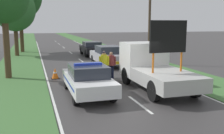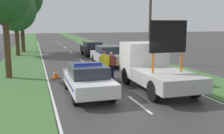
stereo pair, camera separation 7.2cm
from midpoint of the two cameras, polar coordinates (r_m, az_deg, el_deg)
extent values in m
plane|color=#3D3A3A|center=(12.24, 3.16, -6.12)|extent=(160.00, 160.00, 0.00)
cube|color=silver|center=(10.93, 5.82, -8.06)|extent=(0.12, 2.47, 0.01)
cube|color=silver|center=(17.10, -2.84, -1.60)|extent=(0.12, 2.47, 0.01)
cube|color=silver|center=(23.55, -6.81, 1.41)|extent=(0.12, 2.47, 0.01)
cube|color=silver|center=(30.10, -9.07, 3.11)|extent=(0.12, 2.47, 0.01)
cube|color=silver|center=(36.70, -10.52, 4.20)|extent=(0.12, 2.47, 0.01)
cube|color=silver|center=(43.32, -11.53, 4.96)|extent=(0.12, 2.47, 0.01)
cube|color=silver|center=(49.96, -12.28, 5.51)|extent=(0.12, 2.47, 0.01)
cube|color=silver|center=(22.93, -14.98, 0.93)|extent=(0.10, 55.36, 0.01)
cube|color=silver|center=(24.09, 1.20, 1.66)|extent=(0.10, 55.36, 0.01)
cube|color=#427038|center=(31.25, -18.83, 2.97)|extent=(3.37, 120.00, 0.03)
cube|color=#427038|center=(32.57, -0.40, 3.73)|extent=(3.37, 120.00, 0.03)
cube|color=white|center=(12.21, -5.48, -3.18)|extent=(1.81, 4.47, 0.56)
cube|color=#282D38|center=(11.97, -5.39, -0.80)|extent=(1.59, 2.05, 0.52)
cylinder|color=black|center=(13.49, -9.91, -3.28)|extent=(0.24, 0.68, 0.68)
cylinder|color=black|center=(13.75, -3.41, -2.90)|extent=(0.24, 0.68, 0.68)
cylinder|color=black|center=(10.82, -8.08, -6.42)|extent=(0.24, 0.68, 0.68)
cylinder|color=black|center=(11.16, -0.06, -5.83)|extent=(0.24, 0.68, 0.68)
cube|color=#1E38C6|center=(11.92, -5.42, 0.66)|extent=(1.27, 0.24, 0.10)
cube|color=#193399|center=(12.20, -5.48, -3.05)|extent=(1.82, 3.66, 0.10)
cube|color=black|center=(14.41, -7.28, -1.48)|extent=(0.99, 0.08, 0.34)
cube|color=white|center=(14.55, 6.72, 1.80)|extent=(2.24, 1.74, 1.80)
cube|color=#232833|center=(15.29, 5.47, 3.41)|extent=(1.90, 0.04, 0.79)
cube|color=#B2B2AD|center=(12.29, 11.67, -2.54)|extent=(2.24, 3.61, 0.63)
cylinder|color=#D16619|center=(11.83, 8.75, 0.85)|extent=(0.09, 0.09, 0.90)
cylinder|color=#D16619|center=(12.51, 14.66, 1.12)|extent=(0.09, 0.09, 0.90)
cube|color=black|center=(12.04, 11.98, 6.50)|extent=(1.79, 0.12, 1.44)
cylinder|color=black|center=(14.34, 2.99, -1.92)|extent=(0.24, 0.91, 0.91)
cylinder|color=black|center=(15.12, 10.12, -1.46)|extent=(0.24, 0.91, 0.91)
cylinder|color=black|center=(11.28, 8.89, -5.17)|extent=(0.24, 0.91, 0.91)
cylinder|color=black|center=(12.27, 17.35, -4.31)|extent=(0.24, 0.91, 0.91)
cylinder|color=black|center=(15.84, -6.78, -1.16)|extent=(0.07, 0.07, 0.76)
cylinder|color=black|center=(16.47, 2.07, -0.69)|extent=(0.07, 0.07, 0.76)
cube|color=yellow|center=(15.75, -7.00, 0.51)|extent=(0.54, 0.08, 0.18)
cube|color=black|center=(15.85, -5.09, 0.60)|extent=(0.54, 0.08, 0.18)
cube|color=yellow|center=(15.96, -3.21, 0.69)|extent=(0.54, 0.08, 0.18)
cube|color=black|center=(16.10, -1.35, 0.77)|extent=(0.54, 0.08, 0.18)
cube|color=yellow|center=(16.25, 0.47, 0.86)|extent=(0.54, 0.08, 0.18)
cube|color=black|center=(16.41, 2.26, 0.94)|extent=(0.54, 0.08, 0.18)
cylinder|color=#191E38|center=(15.28, -2.19, -1.32)|extent=(0.16, 0.16, 0.85)
cylinder|color=#191E38|center=(15.32, -1.55, -1.29)|extent=(0.16, 0.16, 0.85)
cylinder|color=yellow|center=(15.18, -1.88, 1.46)|extent=(0.39, 0.39, 0.64)
cylinder|color=yellow|center=(15.12, -2.77, 1.30)|extent=(0.13, 0.13, 0.54)
cylinder|color=yellow|center=(15.25, -1.00, 1.37)|extent=(0.13, 0.13, 0.54)
sphere|color=#A57A5B|center=(15.13, -1.89, 3.06)|extent=(0.22, 0.22, 0.22)
cylinder|color=#141933|center=(15.12, -1.89, 3.29)|extent=(0.25, 0.25, 0.05)
cylinder|color=#191E38|center=(15.72, -0.60, -1.09)|extent=(0.15, 0.15, 0.80)
cylinder|color=#191E38|center=(15.77, -0.02, -1.06)|extent=(0.15, 0.15, 0.80)
cylinder|color=maroon|center=(15.63, -0.31, 1.46)|extent=(0.37, 0.37, 0.60)
cylinder|color=maroon|center=(15.57, -1.12, 1.31)|extent=(0.12, 0.12, 0.51)
cylinder|color=maroon|center=(15.70, 0.49, 1.38)|extent=(0.12, 0.12, 0.51)
sphere|color=#A57A5B|center=(15.58, -0.31, 2.93)|extent=(0.21, 0.21, 0.21)
cube|color=black|center=(16.13, -12.37, -2.44)|extent=(0.48, 0.48, 0.03)
cone|color=orange|center=(16.07, -12.41, -1.29)|extent=(0.41, 0.41, 0.63)
cylinder|color=white|center=(16.07, -12.41, -1.18)|extent=(0.23, 0.23, 0.09)
cube|color=black|center=(16.33, -2.34, -2.08)|extent=(0.36, 0.36, 0.03)
cone|color=orange|center=(16.28, -2.35, -1.23)|extent=(0.30, 0.30, 0.47)
cylinder|color=white|center=(16.28, -2.35, -1.14)|extent=(0.17, 0.17, 0.07)
cube|color=black|center=(18.05, 4.96, -1.00)|extent=(0.35, 0.35, 0.03)
cone|color=orange|center=(18.01, 4.97, -0.24)|extent=(0.29, 0.29, 0.45)
cylinder|color=white|center=(18.00, 4.97, -0.17)|extent=(0.17, 0.17, 0.06)
cube|color=#B2B2B7|center=(20.72, -1.01, 2.23)|extent=(1.93, 4.60, 0.65)
cube|color=#282D38|center=(20.53, -0.91, 3.84)|extent=(1.70, 2.12, 0.55)
cylinder|color=black|center=(21.93, -4.15, 1.76)|extent=(0.24, 0.69, 0.69)
cylinder|color=black|center=(22.36, 0.07, 1.93)|extent=(0.24, 0.69, 0.69)
cylinder|color=black|center=(19.19, -2.26, 0.66)|extent=(0.24, 0.69, 0.69)
cylinder|color=black|center=(19.68, 2.49, 0.88)|extent=(0.24, 0.69, 0.69)
cube|color=black|center=(27.14, -4.54, 3.91)|extent=(1.84, 4.20, 0.56)
cube|color=#282D38|center=(26.97, -4.50, 5.00)|extent=(1.62, 1.93, 0.49)
cylinder|color=black|center=(28.29, -6.68, 3.53)|extent=(0.24, 0.76, 0.76)
cylinder|color=black|center=(28.61, -3.53, 3.64)|extent=(0.24, 0.76, 0.76)
cylinder|color=black|center=(25.74, -5.64, 2.96)|extent=(0.24, 0.76, 0.76)
cylinder|color=black|center=(26.10, -2.20, 3.09)|extent=(0.24, 0.76, 0.76)
cylinder|color=#4C3823|center=(28.41, -20.18, 5.41)|extent=(0.40, 0.40, 3.11)
ellipsoid|color=#2D662D|center=(28.39, -20.54, 11.65)|extent=(4.11, 4.11, 4.32)
cylinder|color=#4C3823|center=(16.84, -22.05, 3.90)|extent=(0.37, 0.37, 3.70)
cylinder|color=#4C3823|center=(31.87, -19.16, 7.06)|extent=(0.43, 0.43, 4.45)
cylinder|color=#473828|center=(21.45, 8.09, 10.48)|extent=(0.20, 0.20, 7.39)
camera|label=1|loc=(0.04, -90.16, -0.03)|focal=42.00mm
camera|label=2|loc=(0.04, 89.84, 0.03)|focal=42.00mm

